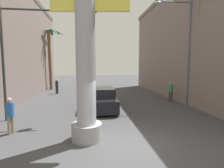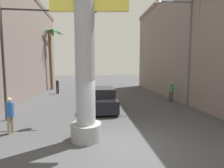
% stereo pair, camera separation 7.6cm
% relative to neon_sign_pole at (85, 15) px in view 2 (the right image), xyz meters
% --- Properties ---
extents(ground_plane, '(90.06, 90.06, 0.00)m').
position_rel_neon_sign_pole_xyz_m(ground_plane, '(1.56, 9.11, -5.08)').
color(ground_plane, '#424244').
extents(building_right, '(8.79, 21.57, 10.60)m').
position_rel_neon_sign_pole_xyz_m(building_right, '(12.08, 9.21, 0.22)').
color(building_right, slate).
rests_on(building_right, ground).
extents(neon_sign_pole, '(3.48, 1.28, 10.96)m').
position_rel_neon_sign_pole_xyz_m(neon_sign_pole, '(0.00, 0.00, 0.00)').
color(neon_sign_pole, '#9E9EA3').
rests_on(neon_sign_pole, ground).
extents(street_lamp, '(2.93, 0.28, 7.97)m').
position_rel_neon_sign_pole_xyz_m(street_lamp, '(7.30, 5.61, -0.27)').
color(street_lamp, '#59595E').
rests_on(street_lamp, ground).
extents(traffic_light_mast, '(5.28, 0.32, 6.27)m').
position_rel_neon_sign_pole_xyz_m(traffic_light_mast, '(-3.05, 3.20, -0.68)').
color(traffic_light_mast, '#333333').
rests_on(traffic_light_mast, ground).
extents(car_lead, '(2.17, 4.69, 1.56)m').
position_rel_neon_sign_pole_xyz_m(car_lead, '(0.87, 5.25, -4.35)').
color(car_lead, black).
rests_on(car_lead, ground).
extents(palm_tree_far_left, '(3.09, 3.16, 7.96)m').
position_rel_neon_sign_pole_xyz_m(palm_tree_far_left, '(-4.99, 16.68, -0.14)').
color(palm_tree_far_left, brown).
rests_on(palm_tree_far_left, ground).
extents(palm_tree_near_right, '(3.00, 3.16, 9.31)m').
position_rel_neon_sign_pole_xyz_m(palm_tree_near_right, '(7.99, 4.52, 0.46)').
color(palm_tree_near_right, brown).
rests_on(palm_tree_near_right, ground).
extents(pedestrian_curb_left, '(0.44, 0.44, 1.67)m').
position_rel_neon_sign_pole_xyz_m(pedestrian_curb_left, '(-3.47, 1.08, -4.11)').
color(pedestrian_curb_left, gray).
rests_on(pedestrian_curb_left, ground).
extents(pedestrian_mid_right, '(0.42, 0.42, 1.72)m').
position_rel_neon_sign_pole_xyz_m(pedestrian_mid_right, '(7.14, 7.20, -4.08)').
color(pedestrian_mid_right, '#3F3833').
rests_on(pedestrian_mid_right, ground).
extents(pedestrian_far_left, '(0.48, 0.48, 1.67)m').
position_rel_neon_sign_pole_xyz_m(pedestrian_far_left, '(-3.60, 12.98, -4.11)').
color(pedestrian_far_left, black).
rests_on(pedestrian_far_left, ground).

